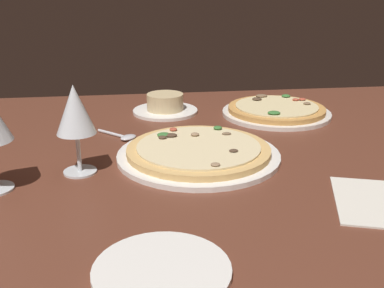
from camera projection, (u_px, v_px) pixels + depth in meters
dining_table at (185, 168)px, 93.73cm from camera, size 150.00×110.00×4.00cm
pizza_main at (199, 152)px, 92.81cm from camera, size 32.50×32.50×3.36cm
pizza_side at (276, 110)px, 121.44cm from camera, size 28.02×28.02×3.33cm
ramekin_on_saucer at (165, 105)px, 123.30cm from camera, size 17.09×17.09×5.05cm
wine_glass_far at (75, 112)px, 82.41cm from camera, size 7.13×7.13×16.56cm
side_plate at (162, 271)px, 56.86cm from camera, size 17.14×17.14×0.90cm
paper_menu at (382, 202)px, 74.62cm from camera, size 19.25×20.94×0.30cm
spoon at (124, 136)px, 104.26cm from camera, size 9.44×9.12×1.00cm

